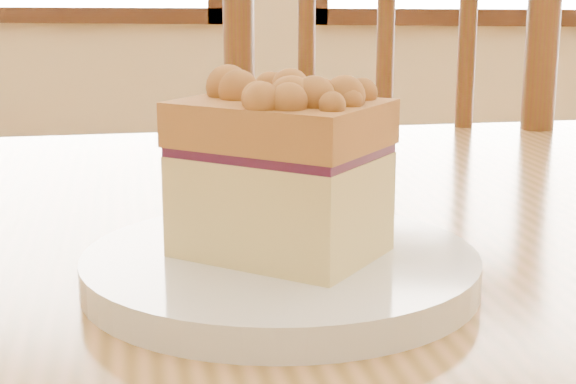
{
  "coord_description": "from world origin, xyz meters",
  "views": [
    {
      "loc": [
        -0.06,
        -0.43,
        0.92
      ],
      "look_at": [
        -0.13,
        0.08,
        0.8
      ],
      "focal_mm": 55.0,
      "sensor_mm": 36.0,
      "label": 1
    }
  ],
  "objects_px": {
    "cafe_table_main": "(503,333)",
    "cafe_chair_main": "(389,272)",
    "plate": "(281,269)",
    "cake_slice": "(277,162)"
  },
  "relations": [
    {
      "from": "cafe_table_main",
      "to": "cafe_chair_main",
      "type": "xyz_separation_m",
      "value": [
        -0.1,
        0.61,
        -0.16
      ]
    },
    {
      "from": "plate",
      "to": "cafe_table_main",
      "type": "bearing_deg",
      "value": 47.21
    },
    {
      "from": "cafe_chair_main",
      "to": "cake_slice",
      "type": "xyz_separation_m",
      "value": [
        -0.05,
        -0.76,
        0.32
      ]
    },
    {
      "from": "plate",
      "to": "cafe_chair_main",
      "type": "bearing_deg",
      "value": 86.71
    },
    {
      "from": "plate",
      "to": "cake_slice",
      "type": "relative_size",
      "value": 1.69
    },
    {
      "from": "cafe_chair_main",
      "to": "plate",
      "type": "distance_m",
      "value": 0.81
    },
    {
      "from": "cafe_chair_main",
      "to": "plate",
      "type": "xyz_separation_m",
      "value": [
        -0.04,
        -0.76,
        0.25
      ]
    },
    {
      "from": "cafe_chair_main",
      "to": "cake_slice",
      "type": "height_order",
      "value": "cafe_chair_main"
    },
    {
      "from": "cafe_table_main",
      "to": "plate",
      "type": "xyz_separation_m",
      "value": [
        -0.15,
        -0.16,
        0.09
      ]
    },
    {
      "from": "cafe_table_main",
      "to": "cake_slice",
      "type": "xyz_separation_m",
      "value": [
        -0.15,
        -0.16,
        0.16
      ]
    }
  ]
}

